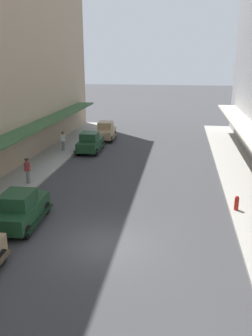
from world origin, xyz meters
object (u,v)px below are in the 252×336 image
parked_car_1 (105,131)px  fire_hydrant (237,203)px  parked_car_2 (90,142)px  pedestrian_4 (28,171)px  parked_car_3 (20,208)px  pedestrian_1 (63,141)px

parked_car_1 → fire_hydrant: bearing=-56.6°
parked_car_1 → parked_car_2: bearing=-93.1°
pedestrian_4 → parked_car_2: bearing=78.2°
parked_car_3 → pedestrian_4: 5.99m
parked_car_1 → fire_hydrant: parked_car_1 is taller
fire_hydrant → parked_car_3: bearing=-163.3°
parked_car_2 → pedestrian_1: 2.44m
pedestrian_4 → fire_hydrant: bearing=-10.0°
fire_hydrant → pedestrian_4: bearing=170.0°
parked_car_1 → pedestrian_4: 14.38m
fire_hydrant → parked_car_2: bearing=134.5°
parked_car_1 → pedestrian_4: (-2.18, -14.21, 0.07)m
parked_car_2 → pedestrian_1: bearing=-172.5°
parked_car_2 → pedestrian_1: size_ratio=2.57×
parked_car_2 → parked_car_3: same height
parked_car_2 → fire_hydrant: (11.17, -11.38, -0.38)m
parked_car_2 → fire_hydrant: parked_car_2 is taller
parked_car_3 → pedestrian_1: parked_car_3 is taller
pedestrian_1 → pedestrian_4: (0.52, -8.76, 0.00)m
parked_car_3 → parked_car_2: bearing=90.8°
parked_car_2 → pedestrian_1: (-2.42, -0.32, 0.07)m
parked_car_1 → parked_car_2: same height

